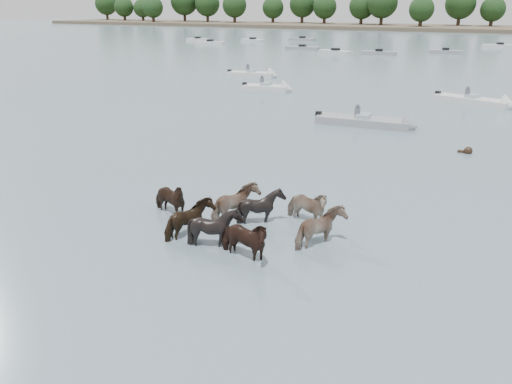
% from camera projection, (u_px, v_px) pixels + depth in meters
% --- Properties ---
extents(ground, '(400.00, 400.00, 0.00)m').
position_uv_depth(ground, '(169.00, 237.00, 17.03)').
color(ground, '#4A5F6A').
rests_on(ground, ground).
extents(shoreline, '(160.00, 30.00, 1.00)m').
position_uv_depth(shoreline, '(262.00, 24.00, 172.32)').
color(shoreline, '#4C4233').
rests_on(shoreline, ground).
extents(pony_herd, '(7.43, 4.49, 1.57)m').
position_uv_depth(pony_herd, '(242.00, 219.00, 17.17)').
color(pony_herd, black).
rests_on(pony_herd, ground).
extents(swimming_pony, '(0.72, 0.44, 0.44)m').
position_uv_depth(swimming_pony, '(467.00, 151.00, 26.48)').
color(swimming_pony, black).
rests_on(swimming_pony, ground).
extents(motorboat_a, '(4.63, 2.36, 1.92)m').
position_uv_depth(motorboat_a, '(274.00, 88.00, 45.07)').
color(motorboat_a, silver).
rests_on(motorboat_a, ground).
extents(motorboat_b, '(6.46, 1.95, 1.92)m').
position_uv_depth(motorboat_b, '(376.00, 123.00, 32.15)').
color(motorboat_b, gray).
rests_on(motorboat_b, ground).
extents(motorboat_c, '(6.21, 3.46, 1.92)m').
position_uv_depth(motorboat_c, '(482.00, 102.00, 38.84)').
color(motorboat_c, silver).
rests_on(motorboat_c, ground).
extents(motorboat_f, '(5.49, 2.46, 1.92)m').
position_uv_depth(motorboat_f, '(258.00, 75.00, 53.76)').
color(motorboat_f, silver).
rests_on(motorboat_f, ground).
extents(distant_flotilla, '(103.60, 27.73, 0.93)m').
position_uv_depth(distant_flotilla, '(457.00, 49.00, 82.62)').
color(distant_flotilla, silver).
rests_on(distant_flotilla, ground).
extents(treeline, '(147.63, 21.94, 12.56)m').
position_uv_depth(treeline, '(264.00, 5.00, 172.16)').
color(treeline, '#382619').
rests_on(treeline, ground).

